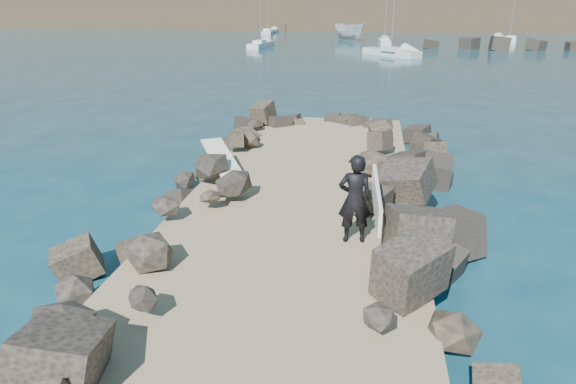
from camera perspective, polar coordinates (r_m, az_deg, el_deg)
name	(u,v)px	position (r m, az deg, el deg)	size (l,w,h in m)	color
ground	(294,234)	(12.96, 0.71, -4.69)	(800.00, 800.00, 0.00)	#0F384C
jetty	(281,261)	(11.06, -0.83, -7.64)	(6.00, 26.00, 0.60)	#8C7759
riprap_left	(160,233)	(12.18, -14.02, -4.46)	(2.60, 22.00, 1.00)	black
riprap_right	(419,252)	(11.34, 14.30, -6.44)	(2.60, 22.00, 1.00)	black
surfboard_resting	(222,163)	(15.25, -7.31, 3.27)	(0.64, 2.57, 0.09)	white
boat_imported	(350,31)	(79.99, 6.88, 17.31)	(2.49, 6.62, 2.56)	silver
surfer_with_board	(358,199)	(10.94, 7.77, -0.76)	(0.95, 2.42, 1.95)	black
sailboat_e	(268,32)	(94.77, -2.25, 17.34)	(2.35, 7.54, 8.91)	silver
sailboat_b	(384,42)	(72.85, 10.66, 16.08)	(1.74, 6.38, 7.69)	silver
sailboat_d	(509,40)	(81.48, 23.39, 15.25)	(3.12, 7.43, 8.73)	silver
sailboat_f	(575,31)	(111.25, 29.25, 15.35)	(1.53, 5.89, 7.17)	silver
sailboat_a	(261,45)	(66.82, -3.03, 16.02)	(2.18, 6.99, 8.31)	silver
sailboat_c	(391,52)	(57.71, 11.37, 14.97)	(6.20, 6.51, 8.86)	silver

